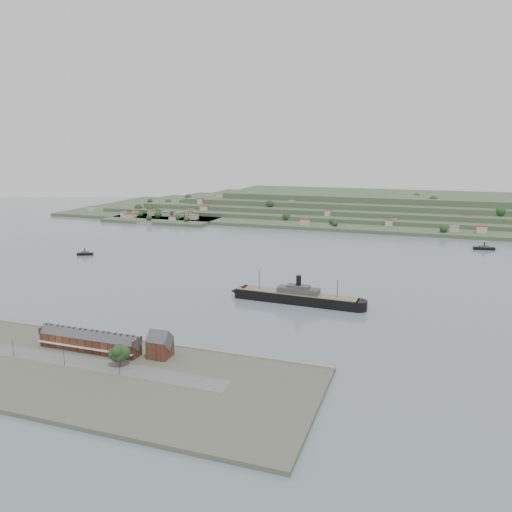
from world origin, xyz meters
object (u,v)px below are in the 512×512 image
(gabled_building, at_px, (160,345))
(steamship, at_px, (292,296))
(tugboat, at_px, (85,254))
(fig_tree, at_px, (119,353))
(terrace_row, at_px, (90,341))

(gabled_building, xyz_separation_m, steamship, (36.91, 109.83, -4.01))
(tugboat, bearing_deg, fig_tree, -49.16)
(steamship, height_order, tugboat, steamship)
(steamship, height_order, fig_tree, steamship)
(tugboat, bearing_deg, terrace_row, -51.84)
(gabled_building, bearing_deg, tugboat, 135.10)
(gabled_building, relative_size, fig_tree, 1.30)
(terrace_row, bearing_deg, gabled_building, 6.12)
(terrace_row, xyz_separation_m, tugboat, (-149.83, 190.69, -5.22))
(gabled_building, relative_size, steamship, 0.15)
(steamship, xyz_separation_m, fig_tree, (-49.28, -125.59, 4.43))
(gabled_building, bearing_deg, fig_tree, -128.12)
(gabled_building, bearing_deg, terrace_row, -173.88)
(terrace_row, bearing_deg, steamship, 56.83)
(steamship, relative_size, fig_tree, 8.72)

